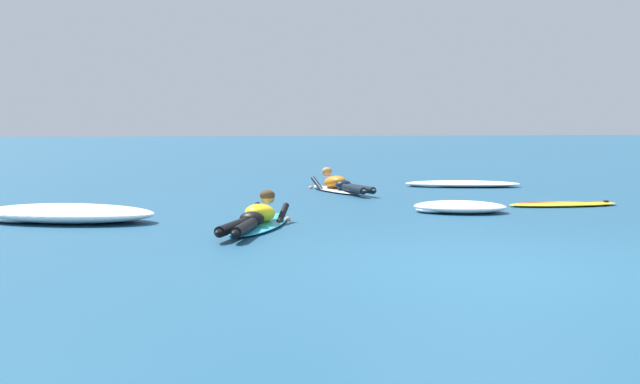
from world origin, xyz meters
The scene contains 7 objects.
ground_plane centered at (0.00, 10.00, 0.00)m, with size 120.00×120.00×0.00m, color navy.
surfer_near centered at (-2.17, 3.09, 0.14)m, with size 1.31×2.55×0.54m.
surfer_far centered at (-0.07, 8.15, 0.15)m, with size 1.05×2.58×0.54m.
drifting_surfboard centered at (3.35, 4.98, 0.03)m, with size 1.99×0.55×0.16m.
whitewater_front centered at (-4.86, 4.23, 0.12)m, with size 2.87×1.87×0.26m.
whitewater_mid_left centered at (2.94, 8.93, 0.07)m, with size 2.70×1.37×0.14m.
whitewater_mid_right centered at (1.23, 4.41, 0.09)m, with size 1.69×1.30×0.19m.
Camera 1 is at (-2.93, -6.95, 1.46)m, focal length 41.29 mm.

